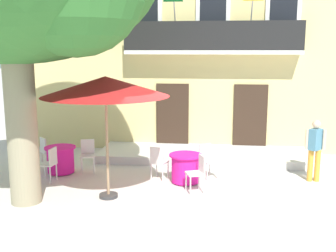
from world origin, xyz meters
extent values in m
plane|color=beige|center=(0.00, 0.00, 0.00)|extent=(120.00, 120.00, 0.00)
cube|color=#DBC67F|center=(0.39, 7.00, 3.75)|extent=(13.00, 4.00, 7.50)
cube|color=#332319|center=(-0.91, 4.97, 1.15)|extent=(1.10, 0.08, 2.30)
cube|color=#332319|center=(1.69, 4.97, 1.15)|extent=(1.10, 0.08, 2.30)
cube|color=silver|center=(-1.81, 4.96, 4.65)|extent=(1.10, 0.08, 1.90)
cube|color=black|center=(-1.81, 4.93, 4.65)|extent=(0.84, 0.04, 1.60)
cube|color=silver|center=(0.39, 4.96, 4.65)|extent=(1.10, 0.08, 1.90)
cube|color=black|center=(0.39, 4.93, 4.65)|extent=(0.84, 0.04, 1.60)
cube|color=silver|center=(2.59, 4.96, 4.65)|extent=(1.10, 0.08, 1.90)
cube|color=black|center=(2.59, 4.93, 4.65)|extent=(0.84, 0.04, 1.60)
cube|color=silver|center=(0.39, 4.67, 3.34)|extent=(5.60, 0.65, 0.12)
cube|color=black|center=(0.39, 4.38, 3.85)|extent=(5.60, 0.06, 0.90)
cylinder|color=#B2B2B7|center=(-0.81, 4.50, 4.75)|extent=(0.04, 0.95, 1.33)
cylinder|color=#B2B2B7|center=(1.59, 4.50, 4.75)|extent=(0.04, 0.95, 1.33)
cylinder|color=slate|center=(-1.91, 4.70, 3.54)|extent=(0.27, 0.27, 0.27)
ellipsoid|color=#38843D|center=(-1.91, 4.70, 3.91)|extent=(0.35, 0.35, 0.48)
cylinder|color=#995638|center=(-0.76, 4.70, 3.53)|extent=(0.36, 0.36, 0.27)
ellipsoid|color=#38843D|center=(-0.76, 4.70, 3.88)|extent=(0.46, 0.46, 0.42)
cylinder|color=slate|center=(0.39, 4.70, 3.52)|extent=(0.29, 0.29, 0.23)
ellipsoid|color=#2D7533|center=(0.39, 4.70, 3.85)|extent=(0.38, 0.38, 0.44)
cylinder|color=#47423D|center=(1.54, 4.70, 3.56)|extent=(0.32, 0.32, 0.31)
ellipsoid|color=#2D7533|center=(1.54, 4.70, 3.91)|extent=(0.42, 0.42, 0.38)
cylinder|color=#995638|center=(2.69, 4.70, 3.53)|extent=(0.29, 0.29, 0.25)
ellipsoid|color=#2D7533|center=(2.69, 4.70, 3.82)|extent=(0.37, 0.37, 0.33)
cube|color=silver|center=(0.39, 3.99, 0.12)|extent=(6.99, 2.01, 0.25)
cylinder|color=gray|center=(-3.69, -0.26, 1.64)|extent=(0.67, 0.67, 3.28)
cylinder|color=#DB1984|center=(-3.74, 1.97, 0.37)|extent=(0.74, 0.74, 0.68)
cylinder|color=#DB1984|center=(-3.74, 1.97, 0.74)|extent=(0.86, 0.86, 0.04)
cylinder|color=#2D2823|center=(-3.74, 1.97, 0.01)|extent=(0.44, 0.44, 0.03)
cylinder|color=silver|center=(-4.00, 1.07, 0.23)|extent=(0.04, 0.04, 0.45)
cylinder|color=silver|center=(-3.97, 1.41, 0.23)|extent=(0.04, 0.04, 0.45)
cylinder|color=silver|center=(-3.66, 1.04, 0.23)|extent=(0.04, 0.04, 0.45)
cylinder|color=silver|center=(-3.63, 1.38, 0.23)|extent=(0.04, 0.04, 0.45)
cube|color=silver|center=(-3.82, 1.23, 0.47)|extent=(0.44, 0.44, 0.04)
cube|color=silver|center=(-3.64, 1.21, 0.70)|extent=(0.08, 0.38, 0.42)
cylinder|color=silver|center=(-2.81, 2.06, 0.23)|extent=(0.04, 0.04, 0.45)
cylinder|color=silver|center=(-3.13, 1.97, 0.23)|extent=(0.04, 0.04, 0.45)
cylinder|color=silver|center=(-2.90, 2.38, 0.23)|extent=(0.04, 0.04, 0.45)
cylinder|color=silver|center=(-3.23, 2.29, 0.23)|extent=(0.04, 0.04, 0.45)
cube|color=silver|center=(-3.02, 2.17, 0.47)|extent=(0.49, 0.49, 0.04)
cube|color=silver|center=(-3.07, 2.35, 0.70)|extent=(0.38, 0.14, 0.42)
cylinder|color=silver|center=(-4.28, 2.73, 0.23)|extent=(0.04, 0.04, 0.45)
cylinder|color=silver|center=(-4.04, 2.50, 0.23)|extent=(0.04, 0.04, 0.45)
cylinder|color=silver|center=(-4.52, 2.49, 0.23)|extent=(0.04, 0.04, 0.45)
cylinder|color=silver|center=(-4.27, 2.25, 0.23)|extent=(0.04, 0.04, 0.45)
cube|color=silver|center=(-4.28, 2.49, 0.47)|extent=(0.57, 0.57, 0.04)
cube|color=silver|center=(-4.40, 2.36, 0.70)|extent=(0.30, 0.29, 0.42)
cylinder|color=#DB1984|center=(-0.19, 1.57, 0.37)|extent=(0.74, 0.74, 0.68)
cylinder|color=#DB1984|center=(-0.19, 1.57, 0.74)|extent=(0.86, 0.86, 0.04)
cylinder|color=#2D2823|center=(-0.19, 1.57, 0.01)|extent=(0.44, 0.44, 0.03)
cylinder|color=silver|center=(0.64, 2.00, 0.23)|extent=(0.04, 0.04, 0.45)
cylinder|color=silver|center=(0.37, 1.79, 0.23)|extent=(0.04, 0.04, 0.45)
cylinder|color=silver|center=(0.43, 2.27, 0.23)|extent=(0.04, 0.04, 0.45)
cylinder|color=silver|center=(0.16, 2.06, 0.23)|extent=(0.04, 0.04, 0.45)
cube|color=silver|center=(0.40, 2.03, 0.47)|extent=(0.56, 0.56, 0.04)
cube|color=silver|center=(0.29, 2.17, 0.70)|extent=(0.32, 0.27, 0.42)
cylinder|color=silver|center=(-1.02, 2.00, 0.23)|extent=(0.04, 0.04, 0.45)
cylinder|color=silver|center=(-0.69, 1.90, 0.23)|extent=(0.04, 0.04, 0.45)
cylinder|color=silver|center=(-1.12, 1.68, 0.23)|extent=(0.04, 0.04, 0.45)
cylinder|color=silver|center=(-0.79, 1.58, 0.23)|extent=(0.04, 0.04, 0.45)
cube|color=silver|center=(-0.91, 1.79, 0.47)|extent=(0.50, 0.50, 0.04)
cube|color=silver|center=(-0.96, 1.62, 0.70)|extent=(0.37, 0.15, 0.42)
cylinder|color=silver|center=(0.00, 0.65, 0.23)|extent=(0.04, 0.04, 0.45)
cylinder|color=silver|center=(-0.13, 0.97, 0.23)|extent=(0.04, 0.04, 0.45)
cylinder|color=silver|center=(0.31, 0.78, 0.23)|extent=(0.04, 0.04, 0.45)
cylinder|color=silver|center=(0.18, 1.09, 0.23)|extent=(0.04, 0.04, 0.45)
cube|color=silver|center=(0.09, 0.87, 0.47)|extent=(0.52, 0.52, 0.04)
cube|color=silver|center=(0.26, 0.94, 0.70)|extent=(0.18, 0.37, 0.42)
cylinder|color=#997A56|center=(-1.91, 0.26, 1.27)|extent=(0.06, 0.06, 2.55)
cylinder|color=#333333|center=(-1.91, 0.26, 0.04)|extent=(0.44, 0.44, 0.08)
cone|color=#B21E1E|center=(-1.91, 0.26, 2.62)|extent=(2.90, 2.90, 0.45)
cylinder|color=gold|center=(3.07, 2.10, 0.43)|extent=(0.14, 0.14, 0.85)
cylinder|color=gold|center=(3.25, 2.10, 0.43)|extent=(0.14, 0.14, 0.85)
cube|color=teal|center=(3.16, 2.10, 1.13)|extent=(0.39, 0.40, 0.56)
sphere|color=beige|center=(3.16, 2.10, 1.53)|extent=(0.22, 0.22, 0.22)
cylinder|color=beige|center=(2.94, 2.10, 1.13)|extent=(0.09, 0.09, 0.52)
cylinder|color=beige|center=(3.38, 2.10, 1.13)|extent=(0.09, 0.09, 0.52)
camera|label=1|loc=(0.59, -8.73, 3.46)|focal=43.95mm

